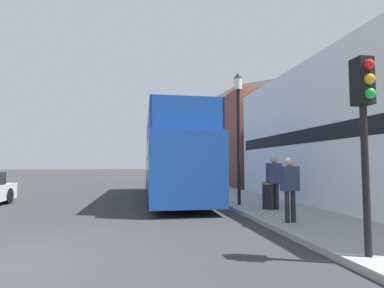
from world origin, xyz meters
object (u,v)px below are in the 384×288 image
(pedestrian_second, at_px, (274,177))
(lamp_post_second, at_px, (199,140))
(lamp_post_nearest, at_px, (238,114))
(pedestrian_nearest, at_px, (290,183))
(parked_car_ahead_of_bus, at_px, (167,178))
(lamp_post_third, at_px, (180,143))
(tour_bus, at_px, (173,162))
(traffic_signal, at_px, (364,109))
(litter_bin, at_px, (269,195))

(pedestrian_second, distance_m, lamp_post_second, 9.84)
(lamp_post_nearest, bearing_deg, pedestrian_nearest, -87.58)
(parked_car_ahead_of_bus, xyz_separation_m, lamp_post_third, (1.74, 4.80, 3.01))
(tour_bus, height_order, pedestrian_nearest, tour_bus)
(tour_bus, bearing_deg, pedestrian_nearest, -71.33)
(traffic_signal, bearing_deg, pedestrian_second, 81.16)
(pedestrian_second, distance_m, litter_bin, 0.66)
(pedestrian_second, bearing_deg, litter_bin, 125.67)
(pedestrian_nearest, relative_size, lamp_post_second, 0.39)
(pedestrian_nearest, distance_m, litter_bin, 2.51)
(pedestrian_second, relative_size, traffic_signal, 0.53)
(tour_bus, relative_size, pedestrian_second, 6.04)
(tour_bus, relative_size, traffic_signal, 3.23)
(lamp_post_second, bearing_deg, parked_car_ahead_of_bus, 117.77)
(tour_bus, bearing_deg, pedestrian_second, -59.30)
(pedestrian_second, relative_size, lamp_post_nearest, 0.36)
(pedestrian_nearest, xyz_separation_m, litter_bin, (0.49, 2.40, -0.56))
(lamp_post_second, bearing_deg, pedestrian_second, -86.08)
(tour_bus, xyz_separation_m, lamp_post_nearest, (2.15, -3.80, 1.87))
(lamp_post_second, bearing_deg, lamp_post_third, 90.27)
(pedestrian_second, relative_size, litter_bin, 1.98)
(pedestrian_second, distance_m, lamp_post_third, 17.96)
(lamp_post_third, bearing_deg, pedestrian_second, -87.76)
(parked_car_ahead_of_bus, relative_size, lamp_post_second, 1.03)
(pedestrian_nearest, height_order, lamp_post_second, lamp_post_second)
(pedestrian_second, height_order, traffic_signal, traffic_signal)
(tour_bus, relative_size, lamp_post_second, 2.47)
(pedestrian_nearest, relative_size, lamp_post_nearest, 0.34)
(parked_car_ahead_of_bus, bearing_deg, tour_bus, -95.48)
(lamp_post_nearest, relative_size, lamp_post_second, 1.15)
(pedestrian_second, height_order, lamp_post_nearest, lamp_post_nearest)
(parked_car_ahead_of_bus, bearing_deg, lamp_post_second, -64.06)
(pedestrian_second, bearing_deg, traffic_signal, -98.84)
(parked_car_ahead_of_bus, height_order, litter_bin, parked_car_ahead_of_bus)
(parked_car_ahead_of_bus, bearing_deg, lamp_post_nearest, -83.66)
(pedestrian_nearest, bearing_deg, lamp_post_second, 90.17)
(pedestrian_nearest, distance_m, lamp_post_second, 12.01)
(parked_car_ahead_of_bus, height_order, pedestrian_nearest, pedestrian_nearest)
(parked_car_ahead_of_bus, height_order, lamp_post_third, lamp_post_third)
(parked_car_ahead_of_bus, distance_m, pedestrian_second, 13.23)
(tour_bus, xyz_separation_m, pedestrian_nearest, (2.31, -7.46, -0.62))
(tour_bus, distance_m, traffic_signal, 10.72)
(tour_bus, xyz_separation_m, litter_bin, (2.80, -5.06, -1.18))
(pedestrian_second, distance_m, traffic_signal, 5.48)
(lamp_post_nearest, bearing_deg, litter_bin, -62.71)
(lamp_post_nearest, distance_m, litter_bin, 3.37)
(lamp_post_nearest, bearing_deg, pedestrian_second, -61.58)
(tour_bus, distance_m, parked_car_ahead_of_bus, 7.85)
(parked_car_ahead_of_bus, height_order, pedestrian_second, pedestrian_second)
(pedestrian_nearest, relative_size, traffic_signal, 0.50)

